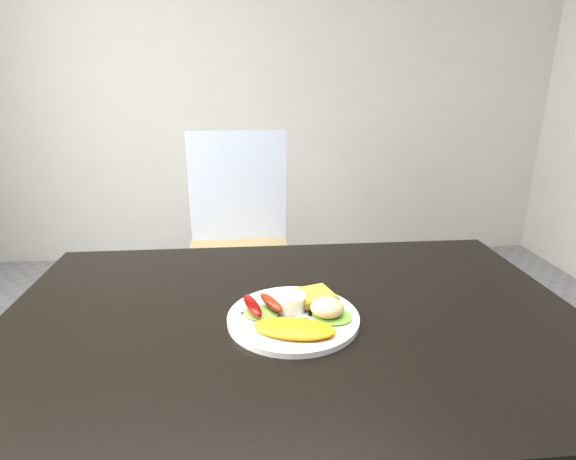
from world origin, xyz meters
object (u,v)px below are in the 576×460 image
dining_table (293,322)px  person (279,237)px  dining_chair (239,258)px  plate (293,318)px

dining_table → person: (0.00, 0.45, 0.03)m
dining_table → person: 0.45m
dining_table → dining_chair: (-0.14, 1.05, -0.28)m
person → plate: bearing=101.2°
dining_table → person: person is taller
plate → dining_table: bearing=84.9°
dining_chair → person: bearing=-78.3°
dining_chair → plate: plate is taller
person → dining_table: bearing=101.5°
person → plate: person is taller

